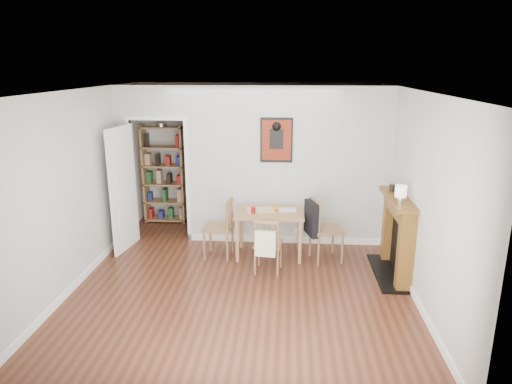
# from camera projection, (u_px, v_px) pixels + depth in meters

# --- Properties ---
(ground) EXTENTS (5.20, 5.20, 0.00)m
(ground) POSITION_uv_depth(u_px,v_px,m) (244.00, 277.00, 6.49)
(ground) COLOR #532B1A
(ground) RESTS_ON ground
(room_shell) EXTENTS (5.20, 5.20, 5.20)m
(room_shell) POSITION_uv_depth(u_px,v_px,m) (258.00, 167.00, 7.42)
(room_shell) COLOR beige
(room_shell) RESTS_ON ground
(dining_table) EXTENTS (1.06, 0.68, 0.72)m
(dining_table) POSITION_uv_depth(u_px,v_px,m) (269.00, 217.00, 7.06)
(dining_table) COLOR #A6744D
(dining_table) RESTS_ON ground
(chair_left) EXTENTS (0.51, 0.51, 0.94)m
(chair_left) POSITION_uv_depth(u_px,v_px,m) (218.00, 228.00, 7.06)
(chair_left) COLOR brown
(chair_left) RESTS_ON ground
(chair_right) EXTENTS (0.66, 0.61, 0.98)m
(chair_right) POSITION_uv_depth(u_px,v_px,m) (325.00, 229.00, 6.92)
(chair_right) COLOR brown
(chair_right) RESTS_ON ground
(chair_front) EXTENTS (0.47, 0.52, 0.84)m
(chair_front) POSITION_uv_depth(u_px,v_px,m) (268.00, 244.00, 6.54)
(chair_front) COLOR brown
(chair_front) RESTS_ON ground
(bookshelf) EXTENTS (0.78, 0.31, 1.84)m
(bookshelf) POSITION_uv_depth(u_px,v_px,m) (164.00, 175.00, 8.59)
(bookshelf) COLOR #A6744D
(bookshelf) RESTS_ON ground
(fireplace) EXTENTS (0.45, 1.25, 1.16)m
(fireplace) POSITION_uv_depth(u_px,v_px,m) (398.00, 234.00, 6.41)
(fireplace) COLOR brown
(fireplace) RESTS_ON ground
(red_glass) EXTENTS (0.07, 0.07, 0.09)m
(red_glass) POSITION_uv_depth(u_px,v_px,m) (253.00, 210.00, 6.96)
(red_glass) COLOR maroon
(red_glass) RESTS_ON dining_table
(orange_fruit) EXTENTS (0.08, 0.08, 0.08)m
(orange_fruit) POSITION_uv_depth(u_px,v_px,m) (277.00, 208.00, 7.08)
(orange_fruit) COLOR orange
(orange_fruit) RESTS_ON dining_table
(placemat) EXTENTS (0.48, 0.40, 0.00)m
(placemat) POSITION_uv_depth(u_px,v_px,m) (261.00, 210.00, 7.11)
(placemat) COLOR beige
(placemat) RESTS_ON dining_table
(notebook) EXTENTS (0.28, 0.22, 0.01)m
(notebook) POSITION_uv_depth(u_px,v_px,m) (287.00, 210.00, 7.10)
(notebook) COLOR silver
(notebook) RESTS_ON dining_table
(mantel_lamp) EXTENTS (0.15, 0.15, 0.24)m
(mantel_lamp) POSITION_uv_depth(u_px,v_px,m) (401.00, 192.00, 5.93)
(mantel_lamp) COLOR silver
(mantel_lamp) RESTS_ON fireplace
(ceramic_jar_a) EXTENTS (0.10, 0.10, 0.12)m
(ceramic_jar_a) POSITION_uv_depth(u_px,v_px,m) (399.00, 191.00, 6.35)
(ceramic_jar_a) COLOR black
(ceramic_jar_a) RESTS_ON fireplace
(ceramic_jar_b) EXTENTS (0.08, 0.08, 0.10)m
(ceramic_jar_b) POSITION_uv_depth(u_px,v_px,m) (392.00, 188.00, 6.54)
(ceramic_jar_b) COLOR black
(ceramic_jar_b) RESTS_ON fireplace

